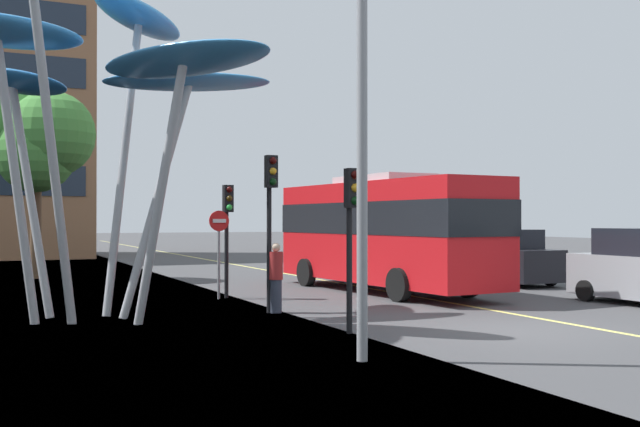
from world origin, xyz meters
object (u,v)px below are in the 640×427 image
Objects in this scene: traffic_light_kerb_near at (352,214)px; pedestrian at (276,278)px; car_parked_far at (502,258)px; car_side_street at (410,249)px; traffic_light_island_mid at (228,216)px; traffic_light_kerb_far at (270,199)px; red_bus at (384,228)px; leaf_sculpture at (87,54)px; no_entry_sign at (219,240)px; street_lamp at (377,29)px.

traffic_light_kerb_near is 1.93× the size of pedestrian.
car_parked_far is 5.80m from car_side_street.
traffic_light_island_mid is 1.92× the size of pedestrian.
traffic_light_kerb_near is 0.73× the size of car_parked_far.
traffic_light_island_mid is at bearing 91.14° from pedestrian.
car_parked_far is (10.36, 8.29, -1.51)m from traffic_light_kerb_near.
traffic_light_kerb_far reaches higher than traffic_light_kerb_near.
traffic_light_kerb_near is (-4.96, -7.46, 0.40)m from red_bus.
leaf_sculpture is 1.83× the size of car_parked_far.
pedestrian is (4.49, -0.53, -5.27)m from leaf_sculpture.
traffic_light_kerb_far is (-5.26, -3.62, 0.79)m from red_bus.
traffic_light_kerb_far is 14.64m from car_side_street.
traffic_light_kerb_far reaches higher than car_parked_far.
traffic_light_island_mid is 10.71m from car_parked_far.
traffic_light_kerb_near reaches higher than pedestrian.
pedestrian is (0.07, -3.77, -1.56)m from traffic_light_island_mid.
leaf_sculpture is (-9.60, -3.07, 4.10)m from red_bus.
traffic_light_island_mid is (-0.23, 7.63, -0.01)m from traffic_light_kerb_near.
pedestrian is 0.67× the size of no_entry_sign.
traffic_light_kerb_near is 4.12m from street_lamp.
no_entry_sign is at bearing 179.55° from red_bus.
traffic_light_island_mid reaches higher than pedestrian.
street_lamp is (-11.23, -10.92, 4.57)m from car_parked_far.
car_side_street is 0.44× the size of street_lamp.
no_entry_sign is (-0.37, 3.65, 0.85)m from pedestrian.
car_side_street is (-0.34, 5.79, 0.11)m from car_parked_far.
leaf_sculpture is 6.94m from pedestrian.
traffic_light_island_mid is at bearing 36.23° from leaf_sculpture.
traffic_light_kerb_near is at bearing -88.30° from traffic_light_island_mid.
car_parked_far reaches higher than pedestrian.
pedestrian is at bearing -134.85° from car_side_street.
traffic_light_kerb_near is at bearing -123.59° from red_bus.
red_bus is 10.88m from leaf_sculpture.
street_lamp is at bearing -120.00° from red_bus.
car_side_street is at bearing 44.75° from traffic_light_kerb_far.
traffic_light_island_mid is at bearing 88.82° from traffic_light_kerb_far.
traffic_light_kerb_near is at bearing -85.48° from traffic_light_kerb_far.
red_bus is 2.53× the size of traffic_light_kerb_far.
street_lamp is at bearing -96.33° from pedestrian.
red_bus is 1.18× the size of leaf_sculpture.
traffic_light_island_mid is at bearing 91.70° from traffic_light_kerb_near.
red_bus is at bearing -1.80° from traffic_light_island_mid.
traffic_light_kerb_near is 0.86× the size of traffic_light_kerb_far.
pedestrian is (-5.11, -3.61, -1.17)m from red_bus.
red_bus is 2.96× the size of traffic_light_island_mid.
traffic_light_kerb_far is at bearing 94.52° from traffic_light_kerb_near.
street_lamp is at bearing -108.33° from traffic_light_kerb_near.
traffic_light_kerb_far is at bearing -135.25° from car_side_street.
traffic_light_kerb_far is 0.85× the size of car_parked_far.
leaf_sculpture is 4.81× the size of pedestrian.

